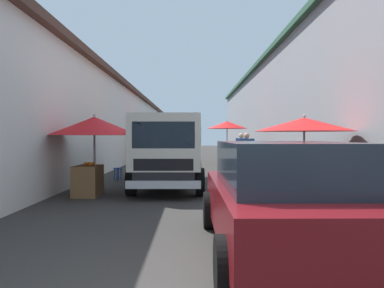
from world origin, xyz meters
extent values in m
plane|color=#33302D|center=(13.50, 0.00, 0.00)|extent=(90.00, 90.00, 0.00)
cube|color=silver|center=(15.75, 7.39, 2.07)|extent=(49.50, 7.00, 4.14)
cube|color=#4C3328|center=(15.75, 7.39, 4.26)|extent=(49.80, 7.50, 0.24)
cube|color=gray|center=(15.75, -7.39, 2.97)|extent=(49.50, 7.00, 5.93)
cube|color=#284C38|center=(15.75, -7.39, 6.05)|extent=(49.80, 7.50, 0.24)
cylinder|color=#9E9EA3|center=(10.32, 1.41, 1.06)|extent=(0.06, 0.06, 2.12)
cone|color=#D84C14|center=(10.32, 1.41, 1.90)|extent=(2.61, 2.61, 0.44)
sphere|color=#9E9EA3|center=(10.32, 1.41, 2.16)|extent=(0.07, 0.07, 0.07)
cube|color=#9E7547|center=(10.25, 1.47, 0.40)|extent=(0.77, 0.73, 0.79)
sphere|color=orange|center=(10.21, 1.25, 0.84)|extent=(0.09, 0.09, 0.09)
sphere|color=orange|center=(10.43, 1.44, 0.84)|extent=(0.09, 0.09, 0.09)
sphere|color=orange|center=(10.13, 1.45, 0.84)|extent=(0.09, 0.09, 0.09)
sphere|color=orange|center=(10.05, 1.51, 0.84)|extent=(0.09, 0.09, 0.09)
cylinder|color=#9E9EA3|center=(6.39, -2.56, 1.01)|extent=(0.06, 0.06, 2.01)
cone|color=red|center=(6.39, -2.56, 1.83)|extent=(2.55, 2.55, 0.36)
sphere|color=#9E9EA3|center=(6.39, -2.56, 2.05)|extent=(0.07, 0.07, 0.07)
cube|color=#9E7547|center=(6.51, -2.67, 0.37)|extent=(0.94, 0.59, 0.74)
sphere|color=orange|center=(6.61, -2.76, 0.78)|extent=(0.09, 0.09, 0.09)
sphere|color=orange|center=(6.72, -2.53, 0.84)|extent=(0.09, 0.09, 0.09)
sphere|color=orange|center=(6.32, -2.64, 0.78)|extent=(0.09, 0.09, 0.09)
sphere|color=orange|center=(6.39, -2.78, 0.78)|extent=(0.09, 0.09, 0.09)
sphere|color=orange|center=(6.70, -2.53, 0.78)|extent=(0.09, 0.09, 0.09)
cylinder|color=#9E9EA3|center=(18.27, 2.67, 1.17)|extent=(0.06, 0.06, 2.34)
cone|color=red|center=(18.27, 2.67, 2.10)|extent=(2.75, 2.75, 0.49)
sphere|color=#9E9EA3|center=(18.27, 2.67, 2.38)|extent=(0.07, 0.07, 0.07)
cube|color=olive|center=(18.15, 2.87, 0.37)|extent=(0.96, 0.70, 0.74)
sphere|color=orange|center=(18.26, 2.93, 0.79)|extent=(0.09, 0.09, 0.09)
sphere|color=orange|center=(18.32, 2.74, 0.79)|extent=(0.09, 0.09, 0.09)
sphere|color=orange|center=(18.01, 2.75, 0.79)|extent=(0.09, 0.09, 0.09)
sphere|color=orange|center=(18.09, 3.09, 0.79)|extent=(0.09, 0.09, 0.09)
cylinder|color=#9E9EA3|center=(17.98, -1.69, 1.20)|extent=(0.06, 0.06, 2.40)
cone|color=red|center=(17.98, -1.69, 2.18)|extent=(2.29, 2.29, 0.42)
sphere|color=#9E9EA3|center=(17.98, -1.69, 2.44)|extent=(0.07, 0.07, 0.07)
cube|color=olive|center=(17.93, -1.53, 0.42)|extent=(0.97, 0.67, 0.84)
sphere|color=orange|center=(17.60, -1.66, 0.88)|extent=(0.09, 0.09, 0.09)
sphere|color=orange|center=(17.75, -1.35, 0.88)|extent=(0.09, 0.09, 0.09)
sphere|color=orange|center=(17.97, -1.30, 0.94)|extent=(0.09, 0.09, 0.09)
cylinder|color=#9E9EA3|center=(6.47, 2.89, 1.02)|extent=(0.06, 0.06, 2.04)
cone|color=red|center=(6.47, 2.89, 1.80)|extent=(2.32, 2.32, 0.48)
sphere|color=#9E9EA3|center=(6.47, 2.89, 2.08)|extent=(0.07, 0.07, 0.07)
cube|color=brown|center=(6.28, 3.01, 0.39)|extent=(0.91, 0.61, 0.77)
sphere|color=orange|center=(6.41, 3.03, 0.82)|extent=(0.09, 0.09, 0.09)
sphere|color=orange|center=(6.29, 3.07, 0.82)|extent=(0.09, 0.09, 0.09)
sphere|color=orange|center=(6.22, 2.93, 0.82)|extent=(0.09, 0.09, 0.09)
sphere|color=orange|center=(6.43, 2.90, 0.82)|extent=(0.09, 0.09, 0.09)
cube|color=#600F14|center=(1.64, -0.82, 0.57)|extent=(3.91, 1.75, 0.64)
cube|color=#19232D|center=(1.49, -0.82, 1.17)|extent=(2.35, 1.53, 0.56)
cube|color=black|center=(3.55, -0.80, 0.35)|extent=(0.11, 1.65, 0.20)
cube|color=silver|center=(3.57, -0.22, 0.63)|extent=(0.06, 0.24, 0.14)
cube|color=silver|center=(3.58, -1.39, 0.63)|extent=(0.06, 0.24, 0.14)
cylinder|color=black|center=(2.96, 0.05, 0.30)|extent=(0.60, 0.20, 0.60)
cylinder|color=black|center=(2.97, -1.67, 0.30)|extent=(0.60, 0.20, 0.60)
cylinder|color=black|center=(0.31, 0.03, 0.30)|extent=(0.60, 0.20, 0.60)
cube|color=black|center=(7.86, 1.02, 0.50)|extent=(4.80, 1.48, 0.36)
cube|color=beige|center=(6.23, 1.01, 1.38)|extent=(1.54, 1.75, 1.40)
cube|color=#19232D|center=(5.49, 1.01, 1.55)|extent=(0.06, 1.47, 0.63)
cube|color=#19232D|center=(6.23, 1.01, 1.55)|extent=(1.05, 1.78, 0.45)
cube|color=black|center=(5.48, 1.01, 0.86)|extent=(0.06, 1.40, 0.28)
cube|color=silver|center=(5.40, 1.01, 0.40)|extent=(0.12, 1.75, 0.18)
cube|color=gray|center=(8.68, 0.19, 0.93)|extent=(3.16, 0.07, 0.50)
cube|color=gray|center=(8.68, 1.84, 0.93)|extent=(3.16, 0.07, 0.50)
cube|color=gray|center=(10.23, 1.02, 0.93)|extent=(0.06, 1.65, 0.50)
cylinder|color=black|center=(6.23, 0.14, 0.36)|extent=(0.72, 0.22, 0.72)
cylinder|color=black|center=(6.23, 1.89, 0.36)|extent=(0.72, 0.22, 0.72)
cylinder|color=black|center=(9.30, 0.14, 0.36)|extent=(0.72, 0.22, 0.72)
cylinder|color=black|center=(9.30, 1.89, 0.36)|extent=(0.72, 0.22, 0.72)
cylinder|color=#665B4C|center=(13.35, -1.81, 0.41)|extent=(0.14, 0.14, 0.83)
cylinder|color=#665B4C|center=(13.45, -1.95, 0.41)|extent=(0.14, 0.14, 0.83)
cube|color=#33518C|center=(13.40, -1.88, 1.13)|extent=(0.44, 0.51, 0.62)
sphere|color=tan|center=(13.40, -1.88, 1.56)|extent=(0.23, 0.23, 0.23)
cylinder|color=#33518C|center=(13.23, -1.65, 1.17)|extent=(0.08, 0.08, 0.56)
cylinder|color=#33518C|center=(13.57, -2.12, 1.17)|extent=(0.08, 0.08, 0.56)
cylinder|color=navy|center=(11.62, -1.78, 0.41)|extent=(0.14, 0.14, 0.82)
cylinder|color=navy|center=(11.53, -1.92, 0.41)|extent=(0.14, 0.14, 0.82)
cube|color=#33518C|center=(11.57, -1.85, 1.13)|extent=(0.42, 0.51, 0.62)
sphere|color=tan|center=(11.57, -1.85, 1.55)|extent=(0.23, 0.23, 0.23)
cylinder|color=#33518C|center=(11.72, -1.60, 1.16)|extent=(0.08, 0.08, 0.55)
cylinder|color=#33518C|center=(11.42, -2.10, 1.16)|extent=(0.08, 0.08, 0.55)
cylinder|color=#194CB2|center=(9.59, 2.91, 0.42)|extent=(0.30, 0.30, 0.03)
cylinder|color=#194CB2|center=(9.70, 2.91, 0.21)|extent=(0.04, 0.04, 0.42)
cylinder|color=#194CB2|center=(9.59, 3.02, 0.21)|extent=(0.04, 0.04, 0.42)
cylinder|color=#194CB2|center=(9.48, 2.91, 0.21)|extent=(0.04, 0.04, 0.42)
cylinder|color=#194CB2|center=(9.59, 2.80, 0.21)|extent=(0.04, 0.04, 0.42)
camera|label=1|loc=(-3.12, 0.35, 1.52)|focal=34.47mm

